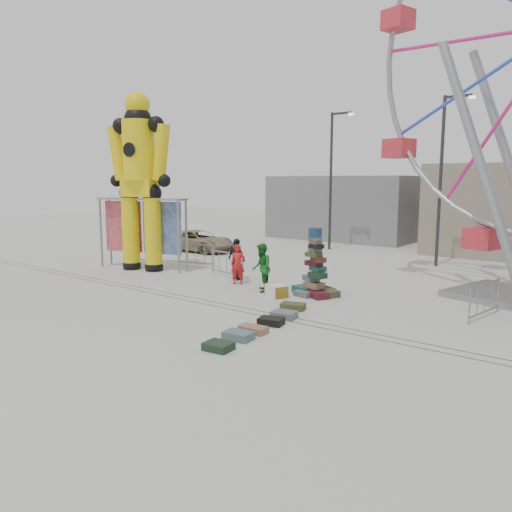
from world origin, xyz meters
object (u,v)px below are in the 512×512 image
Objects in this scene: lamp_post_right at (443,172)px; steamer_trunk at (276,291)px; suitcase_tower at (315,276)px; barricade_dummy_b at (196,255)px; crash_test_dummy at (140,175)px; pedestrian_black at (237,259)px; pedestrian_red at (238,264)px; barricade_dummy_c at (227,264)px; barricade_wheel_front at (484,300)px; barricade_dummy_a at (138,252)px; banner_scaffold at (142,216)px; pedestrian_green at (261,268)px; parked_suv at (199,241)px; lamp_post_left at (332,174)px.

lamp_post_right reaches higher than steamer_trunk.
barricade_dummy_b is at bearing -169.96° from suitcase_tower.
crash_test_dummy is 6.12m from pedestrian_black.
barricade_dummy_b is at bearing 128.27° from pedestrian_red.
pedestrian_red reaches higher than barricade_dummy_c.
pedestrian_red reaches higher than barricade_wheel_front.
pedestrian_red reaches higher than barricade_dummy_a.
barricade_wheel_front is (10.41, -0.25, 0.00)m from barricade_dummy_c.
barricade_wheel_front is at bearing -12.05° from crash_test_dummy.
lamp_post_right is 4.00× the size of barricade_dummy_a.
banner_scaffold reaches higher than pedestrian_green.
barricade_dummy_c is 1.00× the size of barricade_wheel_front.
barricade_dummy_a is at bearing 133.95° from banner_scaffold.
barricade_dummy_c is at bearing 98.59° from barricade_wheel_front.
banner_scaffold is 2.55× the size of pedestrian_green.
pedestrian_black is at bearing -6.05° from crash_test_dummy.
suitcase_tower is 0.55× the size of parked_suv.
barricade_dummy_a is (-1.64, 1.05, -1.93)m from banner_scaffold.
pedestrian_black is at bearing -127.72° from parked_suv.
parked_suv is (-7.73, 5.79, -0.18)m from pedestrian_red.
pedestrian_red is at bearing -171.97° from steamer_trunk.
steamer_trunk is at bearing -69.62° from lamp_post_left.
barricade_wheel_front is at bearing -43.59° from lamp_post_left.
pedestrian_green is (-3.43, -9.71, -3.58)m from lamp_post_right.
lamp_post_right reaches higher than crash_test_dummy.
lamp_post_left is at bearing 58.15° from banner_scaffold.
barricade_dummy_c is at bearing -151.85° from pedestrian_green.
banner_scaffold reaches higher than barricade_dummy_c.
suitcase_tower is 1.35× the size of pedestrian_green.
barricade_wheel_front is at bearing 62.97° from pedestrian_green.
steamer_trunk is at bearing -15.56° from barricade_dummy_c.
pedestrian_green is (-1.86, -0.75, 0.22)m from suitcase_tower.
crash_test_dummy is 1.78× the size of banner_scaffold.
banner_scaffold is at bearing -158.97° from steamer_trunk.
barricade_wheel_front is at bearing -10.90° from banner_scaffold.
barricade_dummy_c is at bearing -86.38° from lamp_post_left.
pedestrian_black is 0.39× the size of parked_suv.
barricade_dummy_c is 10.42m from barricade_wheel_front.
crash_test_dummy is 15.09m from barricade_wheel_front.
banner_scaffold is 2.31× the size of barricade_dummy_a.
pedestrian_green is at bearing 163.96° from pedestrian_black.
parked_suv is at bearing 95.59° from banner_scaffold.
steamer_trunk is at bearing -35.47° from barricade_dummy_b.
pedestrian_red is (4.23, -1.92, 0.24)m from barricade_dummy_b.
crash_test_dummy reaches higher than barricade_dummy_c.
barricade_dummy_a is 1.10× the size of pedestrian_green.
pedestrian_red is (-3.43, -0.22, 0.11)m from suitcase_tower.
banner_scaffold is at bearing -139.40° from lamp_post_right.
suitcase_tower is 1.53× the size of pedestrian_red.
parked_suv is (-2.00, 5.81, -1.87)m from banner_scaffold.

